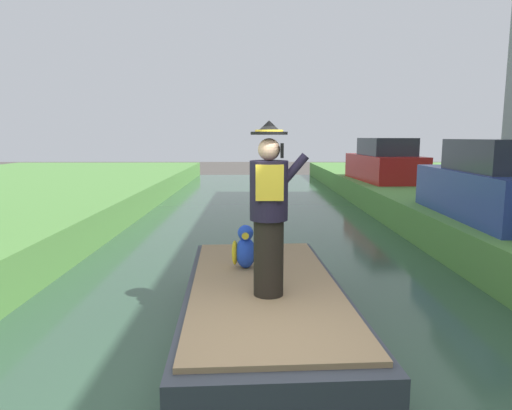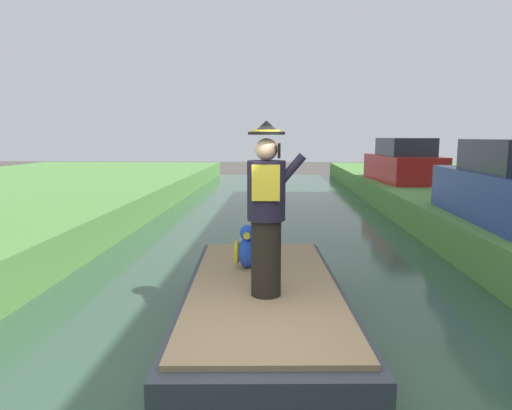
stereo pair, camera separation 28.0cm
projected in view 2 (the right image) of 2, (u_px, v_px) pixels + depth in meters
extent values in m
cube|color=#333842|center=(264.00, 310.00, 5.34)|extent=(2.02, 4.29, 0.56)
cube|color=#997A56|center=(264.00, 285.00, 5.29)|extent=(1.86, 3.95, 0.05)
cylinder|color=black|center=(266.00, 258.00, 4.84)|extent=(0.32, 0.32, 0.82)
cylinder|color=black|center=(266.00, 191.00, 4.73)|extent=(0.40, 0.40, 0.62)
cube|color=gold|center=(266.00, 183.00, 4.53)|extent=(0.28, 0.06, 0.36)
sphere|color=#DBA884|center=(266.00, 149.00, 4.66)|extent=(0.23, 0.23, 0.23)
cylinder|color=black|center=(266.00, 133.00, 4.64)|extent=(0.38, 0.38, 0.03)
cone|color=black|center=(266.00, 126.00, 4.63)|extent=(0.26, 0.26, 0.12)
cylinder|color=gold|center=(266.00, 131.00, 4.64)|extent=(0.29, 0.29, 0.02)
cylinder|color=black|center=(288.00, 174.00, 4.65)|extent=(0.38, 0.09, 0.43)
cube|color=black|center=(279.00, 151.00, 4.60)|extent=(0.03, 0.08, 0.15)
ellipsoid|color=blue|center=(248.00, 252.00, 5.88)|extent=(0.26, 0.32, 0.40)
sphere|color=blue|center=(248.00, 233.00, 5.80)|extent=(0.20, 0.20, 0.20)
cone|color=yellow|center=(247.00, 235.00, 5.71)|extent=(0.09, 0.09, 0.09)
ellipsoid|color=yellow|center=(237.00, 252.00, 5.89)|extent=(0.08, 0.20, 0.32)
ellipsoid|color=yellow|center=(259.00, 253.00, 5.88)|extent=(0.08, 0.20, 0.32)
cube|color=#2D4293|center=(511.00, 196.00, 8.49)|extent=(1.82, 4.05, 0.90)
cube|color=red|center=(402.00, 168.00, 15.88)|extent=(1.94, 4.10, 0.90)
cube|color=#2D333D|center=(405.00, 147.00, 15.57)|extent=(1.58, 2.28, 0.60)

